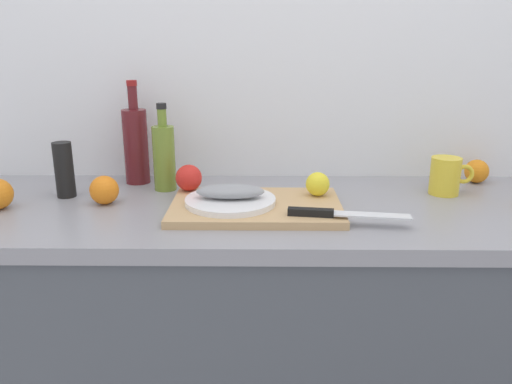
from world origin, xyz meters
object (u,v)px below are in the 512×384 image
object	(u,v)px
coffee_mug_0	(446,176)
pepper_mill	(64,170)
cutting_board	(256,207)
chef_knife	(333,213)
fish_fillet	(230,191)
olive_oil_bottle	(164,156)
lemon_0	(318,184)
wine_bottle	(136,144)
white_plate	(230,201)

from	to	relation	value
coffee_mug_0	pepper_mill	bearing A→B (deg)	-178.04
cutting_board	coffee_mug_0	size ratio (longest dim) A/B	3.54
chef_knife	coffee_mug_0	xyz separation A→B (m)	(0.36, 0.26, 0.02)
fish_fillet	olive_oil_bottle	world-z (taller)	olive_oil_bottle
fish_fillet	olive_oil_bottle	xyz separation A→B (m)	(-0.20, 0.19, 0.05)
cutting_board	lemon_0	size ratio (longest dim) A/B	6.79
lemon_0	olive_oil_bottle	size ratio (longest dim) A/B	0.25
lemon_0	wine_bottle	xyz separation A→B (m)	(-0.53, 0.20, 0.07)
white_plate	coffee_mug_0	world-z (taller)	coffee_mug_0
wine_bottle	coffee_mug_0	size ratio (longest dim) A/B	2.51
wine_bottle	coffee_mug_0	bearing A→B (deg)	-7.05
white_plate	olive_oil_bottle	world-z (taller)	olive_oil_bottle
lemon_0	white_plate	bearing A→B (deg)	-162.61
fish_fillet	coffee_mug_0	size ratio (longest dim) A/B	1.42
white_plate	wine_bottle	world-z (taller)	wine_bottle
chef_knife	coffee_mug_0	bearing A→B (deg)	43.73
pepper_mill	fish_fillet	bearing A→B (deg)	-14.34
olive_oil_bottle	pepper_mill	distance (m)	0.28
olive_oil_bottle	chef_knife	bearing A→B (deg)	-32.81
pepper_mill	white_plate	bearing A→B (deg)	-14.34
cutting_board	wine_bottle	distance (m)	0.47
chef_knife	olive_oil_bottle	size ratio (longest dim) A/B	1.15
cutting_board	pepper_mill	distance (m)	0.55
white_plate	lemon_0	bearing A→B (deg)	17.39
fish_fillet	pepper_mill	size ratio (longest dim) A/B	1.13
white_plate	coffee_mug_0	bearing A→B (deg)	14.53
cutting_board	chef_knife	xyz separation A→B (m)	(0.19, -0.10, 0.02)
cutting_board	olive_oil_bottle	bearing A→B (deg)	144.96
wine_bottle	pepper_mill	xyz separation A→B (m)	(-0.17, -0.15, -0.04)
chef_knife	olive_oil_bottle	bearing A→B (deg)	155.08
pepper_mill	chef_knife	bearing A→B (deg)	-16.92
olive_oil_bottle	coffee_mug_0	size ratio (longest dim) A/B	2.05
olive_oil_bottle	coffee_mug_0	bearing A→B (deg)	-2.60
fish_fillet	coffee_mug_0	world-z (taller)	coffee_mug_0
white_plate	lemon_0	xyz separation A→B (m)	(0.23, 0.07, 0.02)
pepper_mill	coffee_mug_0	bearing A→B (deg)	1.96
fish_fillet	olive_oil_bottle	distance (m)	0.29
cutting_board	wine_bottle	bearing A→B (deg)	144.32
pepper_mill	olive_oil_bottle	bearing A→B (deg)	15.41
chef_knife	wine_bottle	bearing A→B (deg)	154.22
olive_oil_bottle	wine_bottle	world-z (taller)	wine_bottle
cutting_board	coffee_mug_0	xyz separation A→B (m)	(0.54, 0.15, 0.04)
chef_knife	coffee_mug_0	world-z (taller)	coffee_mug_0
chef_knife	wine_bottle	size ratio (longest dim) A/B	0.94
coffee_mug_0	chef_knife	bearing A→B (deg)	-144.15
wine_bottle	pepper_mill	distance (m)	0.23
chef_knife	wine_bottle	xyz separation A→B (m)	(-0.55, 0.37, 0.09)
cutting_board	pepper_mill	size ratio (longest dim) A/B	2.82
cutting_board	olive_oil_bottle	distance (m)	0.34
fish_fillet	pepper_mill	world-z (taller)	pepper_mill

